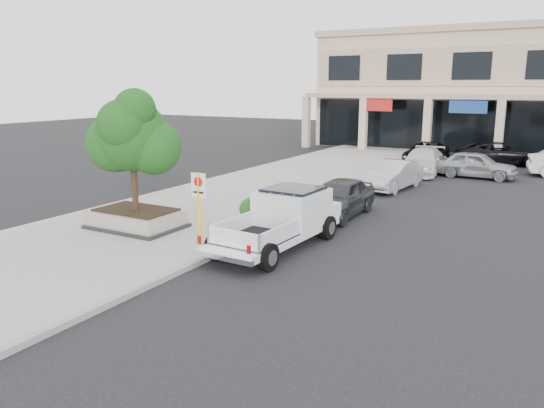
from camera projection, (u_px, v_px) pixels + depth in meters
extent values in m
plane|color=black|center=(268.00, 259.00, 15.91)|extent=(120.00, 120.00, 0.00)
cube|color=gray|center=(229.00, 201.00, 23.64)|extent=(8.00, 52.00, 0.15)
cube|color=gray|center=(309.00, 211.00, 21.73)|extent=(0.20, 52.00, 0.15)
cube|color=#CEAE91|center=(306.00, 122.00, 44.18)|extent=(0.55, 0.55, 4.20)
cube|color=black|center=(137.00, 226.00, 18.91)|extent=(3.20, 2.20, 0.12)
cube|color=gray|center=(136.00, 217.00, 18.84)|extent=(3.00, 2.00, 0.50)
cube|color=black|center=(136.00, 210.00, 18.78)|extent=(2.70, 1.70, 0.06)
cylinder|color=#312013|center=(134.00, 178.00, 18.53)|extent=(0.22, 0.22, 2.20)
sphere|color=#113C10|center=(132.00, 135.00, 18.20)|extent=(2.50, 2.50, 2.50)
sphere|color=#113C10|center=(154.00, 147.00, 18.21)|extent=(1.90, 1.90, 1.90)
sphere|color=#113C10|center=(135.00, 117.00, 18.64)|extent=(1.60, 1.60, 1.60)
cylinder|color=yellow|center=(199.00, 209.00, 16.75)|extent=(0.09, 0.09, 2.30)
cube|color=white|center=(199.00, 185.00, 16.58)|extent=(0.55, 0.03, 0.78)
cylinder|color=red|center=(198.00, 182.00, 16.53)|extent=(0.32, 0.02, 0.32)
ellipsoid|color=#194F16|center=(254.00, 209.00, 19.64)|extent=(1.10, 0.99, 0.93)
imported|color=#2C2E31|center=(339.00, 197.00, 21.03)|extent=(1.81, 4.45, 1.51)
imported|color=#ADAFB5|center=(392.00, 175.00, 26.44)|extent=(2.04, 4.53, 1.44)
imported|color=silver|center=(423.00, 162.00, 31.03)|extent=(2.38, 5.19, 1.47)
imported|color=black|center=(426.00, 153.00, 34.67)|extent=(2.94, 5.54, 1.48)
imported|color=#989CA0|center=(476.00, 165.00, 29.77)|extent=(4.45, 1.97, 1.49)
imported|color=black|center=(500.00, 154.00, 34.58)|extent=(5.93, 4.35, 1.50)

